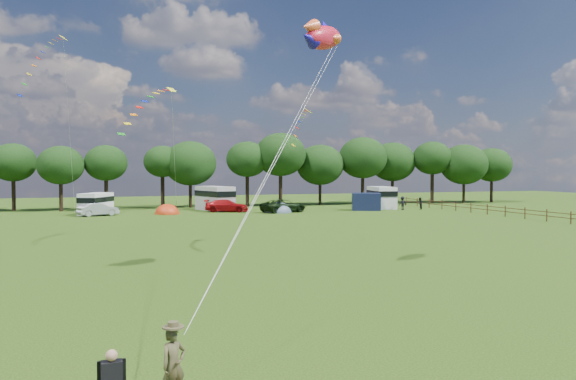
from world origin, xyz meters
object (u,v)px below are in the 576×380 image
object	(u,v)px
car_b	(98,209)
kite_flyer	(174,365)
tent_orange	(167,214)
walker_b	(402,203)
car_c	(227,206)
walker_a	(420,203)
campervan_b	(96,203)
tent_greyblue	(278,212)
camp_chair	(112,377)
campervan_c	(215,197)
car_d	(283,206)
campervan_d	(382,197)
fish_kite	(321,37)

from	to	relation	value
car_b	kite_flyer	size ratio (longest dim) A/B	2.48
tent_orange	walker_b	world-z (taller)	walker_b
car_c	walker_a	bearing A→B (deg)	-78.28
campervan_b	tent_greyblue	bearing A→B (deg)	-74.72
campervan_b	kite_flyer	world-z (taller)	campervan_b
car_b	kite_flyer	distance (m)	52.79
tent_greyblue	camp_chair	xyz separation A→B (m)	(-19.47, -51.84, 0.83)
kite_flyer	campervan_c	bearing A→B (deg)	51.39
car_c	walker_a	distance (m)	24.63
campervan_c	walker_a	bearing A→B (deg)	-122.29
walker_a	walker_b	size ratio (longest dim) A/B	0.90
car_d	tent_orange	size ratio (longest dim) A/B	1.79
camp_chair	walker_b	size ratio (longest dim) A/B	0.83
car_c	car_d	bearing A→B (deg)	-92.88
tent_orange	walker_a	distance (m)	31.64
campervan_c	tent_orange	world-z (taller)	campervan_c
car_c	campervan_d	xyz separation A→B (m)	(20.84, 0.11, 0.77)
campervan_b	campervan_d	world-z (taller)	campervan_d
car_d	fish_kite	xyz separation A→B (m)	(-10.15, -37.95, 10.79)
campervan_d	kite_flyer	distance (m)	63.70
car_b	car_d	size ratio (longest dim) A/B	0.71
campervan_c	kite_flyer	xyz separation A→B (m)	(-11.72, -57.29, -0.79)
campervan_d	car_c	bearing A→B (deg)	100.53
fish_kite	campervan_b	bearing A→B (deg)	68.66
car_c	campervan_c	bearing A→B (deg)	34.91
tent_orange	car_b	bearing A→B (deg)	-176.74
campervan_c	camp_chair	bearing A→B (deg)	149.93
campervan_c	fish_kite	world-z (taller)	fish_kite
fish_kite	car_c	bearing A→B (deg)	48.30
walker_b	kite_flyer	bearing A→B (deg)	47.33
car_b	walker_a	bearing A→B (deg)	-116.32
campervan_b	campervan_c	world-z (taller)	campervan_c
camp_chair	walker_a	size ratio (longest dim) A/B	0.92
car_c	walker_b	world-z (taller)	walker_b
car_d	tent_greyblue	world-z (taller)	car_d
tent_greyblue	camp_chair	distance (m)	55.38
tent_greyblue	kite_flyer	xyz separation A→B (m)	(-18.19, -51.46, 0.80)
campervan_c	tent_orange	xyz separation A→B (m)	(-6.32, -4.11, -1.59)
car_b	tent_greyblue	world-z (taller)	car_b
car_c	campervan_d	size ratio (longest dim) A/B	0.82
campervan_d	walker_b	xyz separation A→B (m)	(0.95, -3.81, -0.67)
tent_greyblue	walker_b	bearing A→B (deg)	-3.63
campervan_d	tent_greyblue	world-z (taller)	campervan_d
kite_flyer	fish_kite	distance (m)	19.34
car_d	kite_flyer	world-z (taller)	kite_flyer
camp_chair	tent_orange	bearing A→B (deg)	80.43
kite_flyer	walker_b	world-z (taller)	walker_b
campervan_b	walker_a	xyz separation A→B (m)	(39.28, -4.38, -0.54)
camp_chair	tent_greyblue	bearing A→B (deg)	66.96
tent_greyblue	kite_flyer	bearing A→B (deg)	-109.47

